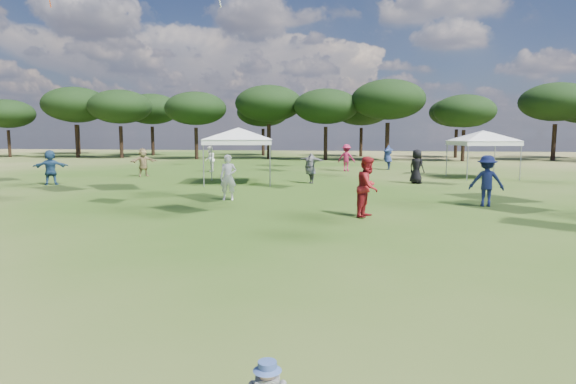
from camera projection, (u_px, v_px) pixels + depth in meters
The scene contains 4 objects.
tree_line at pixel (377, 105), 48.10m from camera, with size 108.78×17.63×7.77m.
tent_left at pixel (239, 130), 24.46m from camera, with size 6.70×6.70×3.15m.
tent_right at pixel (483, 132), 27.33m from camera, with size 6.20×6.20×3.03m.
festival_crowd at pixel (324, 165), 25.54m from camera, with size 30.25×21.71×1.85m.
Camera 1 is at (0.80, -2.19, 2.53)m, focal length 30.00 mm.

